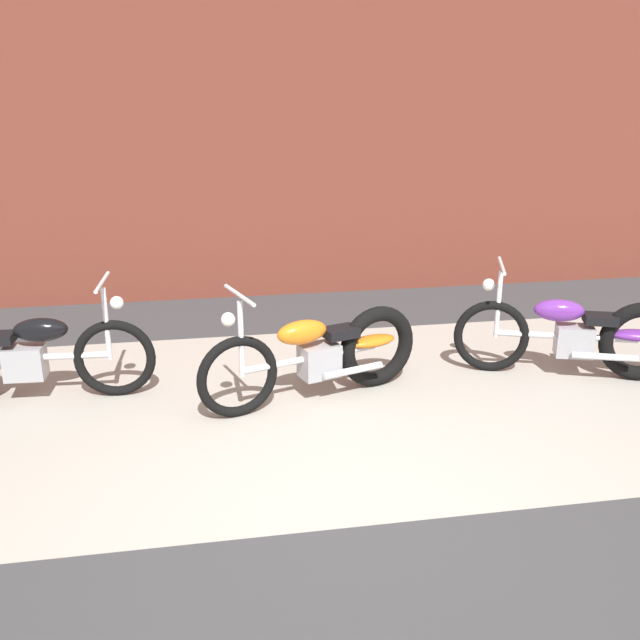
{
  "coord_description": "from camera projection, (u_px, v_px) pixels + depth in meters",
  "views": [
    {
      "loc": [
        -0.93,
        -3.5,
        2.54
      ],
      "look_at": [
        -0.03,
        1.7,
        0.75
      ],
      "focal_mm": 39.24,
      "sensor_mm": 36.0,
      "label": 1
    }
  ],
  "objects": [
    {
      "name": "sidewalk_slab",
      "position": [
        323.0,
        402.0,
        5.87
      ],
      "size": [
        36.0,
        3.5,
        0.01
      ],
      "primitive_type": "cube",
      "color": "#9E998E",
      "rests_on": "ground"
    },
    {
      "name": "motorcycle_orange",
      "position": [
        328.0,
        353.0,
        5.86
      ],
      "size": [
        1.94,
        0.84,
        1.03
      ],
      "rotation": [
        0.0,
        0.0,
        3.46
      ],
      "color": "black",
      "rests_on": "ground"
    },
    {
      "name": "ground_plane",
      "position": [
        373.0,
        525.0,
        4.24
      ],
      "size": [
        80.0,
        80.0,
        0.0
      ],
      "primitive_type": "plane",
      "color": "#38383A"
    },
    {
      "name": "motorcycle_black",
      "position": [
        14.0,
        356.0,
        5.79
      ],
      "size": [
        2.01,
        0.58,
        1.03
      ],
      "rotation": [
        0.0,
        0.0,
        -0.05
      ],
      "color": "black",
      "rests_on": "ground"
    },
    {
      "name": "brick_building_wall",
      "position": [
        272.0,
        56.0,
        8.18
      ],
      "size": [
        36.0,
        0.5,
        5.69
      ],
      "primitive_type": "cube",
      "color": "brown",
      "rests_on": "ground"
    },
    {
      "name": "motorcycle_purple",
      "position": [
        584.0,
        335.0,
        6.27
      ],
      "size": [
        1.93,
        0.87,
        1.03
      ],
      "rotation": [
        0.0,
        0.0,
        2.81
      ],
      "color": "black",
      "rests_on": "ground"
    }
  ]
}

